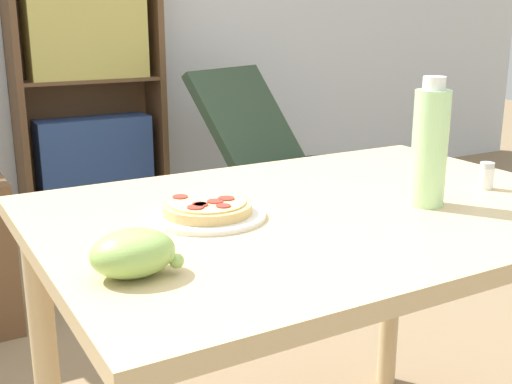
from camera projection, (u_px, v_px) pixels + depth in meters
The scene contains 7 objects.
dining_table at pixel (323, 254), 1.38m from camera, with size 1.18×0.84×0.78m.
pizza_on_plate at pixel (207, 211), 1.27m from camera, with size 0.23×0.23×0.04m.
grape_bunch at pixel (134, 253), 0.98m from camera, with size 0.14×0.10×0.07m.
drink_bottle at pixel (430, 146), 1.33m from camera, with size 0.07×0.07×0.27m.
salt_shaker at pixel (486, 176), 1.48m from camera, with size 0.03×0.03×0.06m.
lounge_chair_far at pixel (271, 179), 3.58m from camera, with size 0.84×0.95×0.88m.
bookshelf at pixel (90, 93), 3.63m from camera, with size 0.83×0.28×1.63m.
Camera 1 is at (-0.67, -1.18, 1.17)m, focal length 45.00 mm.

